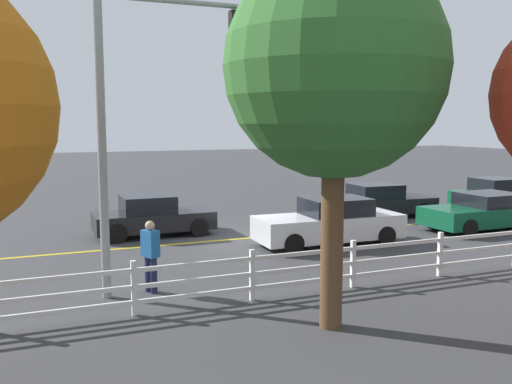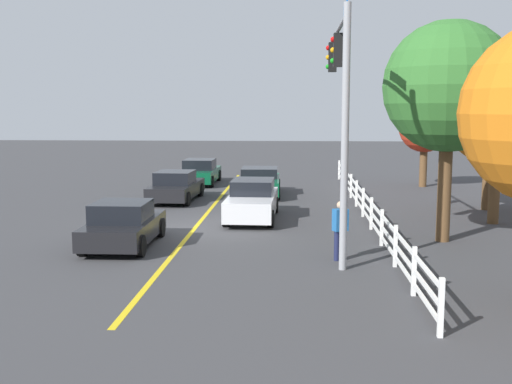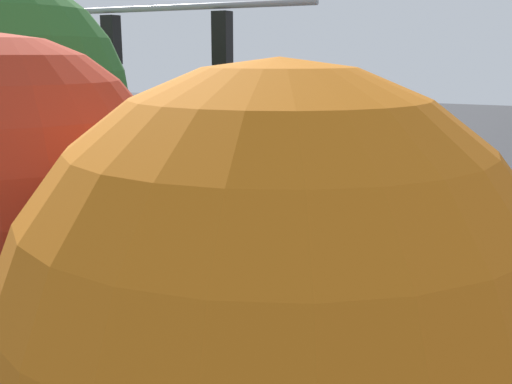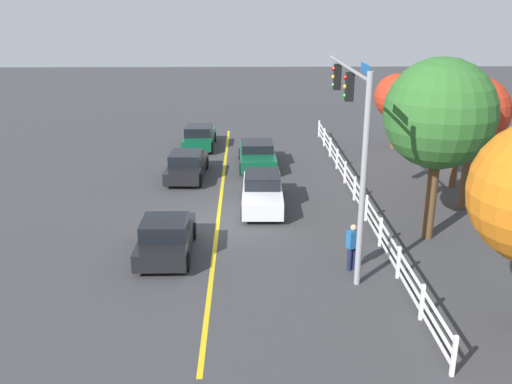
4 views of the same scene
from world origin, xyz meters
name	(u,v)px [view 4 (image 4 of 4)]	position (x,y,z in m)	size (l,w,h in m)	color
ground_plane	(218,225)	(0.00, 0.00, 0.00)	(120.00, 120.00, 0.00)	#38383A
lane_center_stripe	(221,194)	(-4.00, 0.00, 0.00)	(28.00, 0.16, 0.01)	gold
signal_assembly	(352,121)	(2.88, 4.83, 4.97)	(7.87, 0.38, 7.04)	gray
car_0	(187,165)	(-6.79, -1.91, 0.66)	(4.67, 2.06, 1.39)	black
car_1	(166,237)	(2.75, -1.75, 0.67)	(4.10, 1.94, 1.42)	black
car_2	(199,137)	(-13.26, -1.76, 0.67)	(4.49, 1.97, 1.42)	#0C4C2D
car_3	(262,191)	(-2.26, 1.94, 0.72)	(4.83, 1.93, 1.52)	silver
car_4	(257,155)	(-8.85, 1.85, 0.66)	(4.69, 2.13, 1.35)	#0C4C2D
pedestrian	(353,245)	(4.15, 4.84, 0.93)	(0.41, 0.47, 1.69)	#191E3F
white_rail_fence	(355,188)	(-3.00, 6.27, 0.60)	(26.10, 0.10, 1.15)	white
tree_0	(440,114)	(1.39, 8.34, 4.91)	(4.12, 4.12, 7.00)	brown
tree_1	(461,110)	(-5.06, 11.66, 3.85)	(3.68, 3.68, 5.71)	brown
tree_2	(474,113)	(-1.84, 10.95, 4.35)	(3.04, 3.04, 5.92)	brown
tree_3	(397,97)	(-12.75, 10.60, 3.26)	(2.81, 2.81, 4.70)	brown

